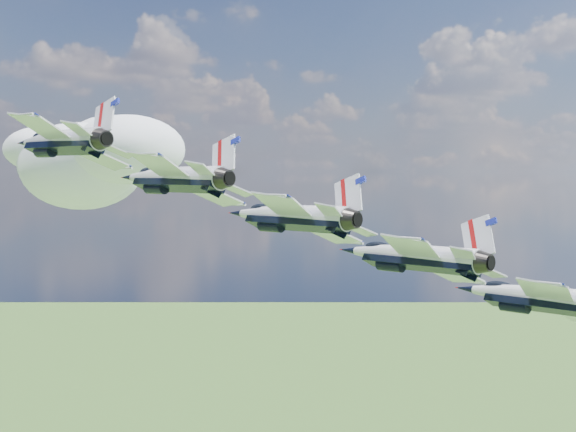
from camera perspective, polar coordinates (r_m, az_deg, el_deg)
cloud_far at (r=252.81m, az=-14.18°, el=4.51°), size 61.63×48.42×24.21m
jet_0 at (r=79.19m, az=-15.99°, el=5.14°), size 15.49×18.91×9.26m
jet_1 at (r=75.29m, az=-8.31°, el=2.70°), size 15.49×18.91×9.26m
jet_2 at (r=73.00m, az=0.00°, el=0.00°), size 15.49×18.91×9.26m
jet_3 at (r=72.50m, az=8.63°, el=-2.80°), size 15.49×18.91×9.26m
jet_4 at (r=73.81m, az=17.20°, el=-5.52°), size 15.49×18.91×9.26m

